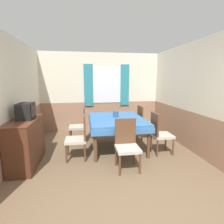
# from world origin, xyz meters

# --- Properties ---
(ground_plane) EXTENTS (16.00, 16.00, 0.00)m
(ground_plane) POSITION_xyz_m (0.00, 0.00, 0.00)
(ground_plane) COLOR brown
(wall_back) EXTENTS (4.36, 0.10, 2.60)m
(wall_back) POSITION_xyz_m (0.01, 4.16, 1.32)
(wall_back) COLOR silver
(wall_back) RESTS_ON ground_plane
(wall_left) EXTENTS (0.05, 4.53, 2.60)m
(wall_left) POSITION_xyz_m (-2.00, 2.07, 1.30)
(wall_left) COLOR silver
(wall_left) RESTS_ON ground_plane
(wall_right) EXTENTS (0.05, 4.53, 2.60)m
(wall_right) POSITION_xyz_m (2.00, 2.07, 1.30)
(wall_right) COLOR silver
(wall_right) RESTS_ON ground_plane
(dining_table) EXTENTS (1.35, 1.71, 0.77)m
(dining_table) POSITION_xyz_m (0.23, 2.39, 0.67)
(dining_table) COLOR #386BA8
(dining_table) RESTS_ON ground_plane
(chair_right_far) EXTENTS (0.44, 0.44, 0.97)m
(chair_right_far) POSITION_xyz_m (1.15, 2.92, 0.51)
(chair_right_far) COLOR brown
(chair_right_far) RESTS_ON ground_plane
(chair_right_near) EXTENTS (0.44, 0.44, 0.97)m
(chair_right_near) POSITION_xyz_m (1.15, 1.86, 0.51)
(chair_right_near) COLOR brown
(chair_right_near) RESTS_ON ground_plane
(chair_left_far) EXTENTS (0.44, 0.44, 0.97)m
(chair_left_far) POSITION_xyz_m (-0.70, 2.92, 0.51)
(chair_left_far) COLOR brown
(chair_left_far) RESTS_ON ground_plane
(chair_left_near) EXTENTS (0.44, 0.44, 0.97)m
(chair_left_near) POSITION_xyz_m (-0.70, 1.86, 0.51)
(chair_left_near) COLOR brown
(chair_left_near) RESTS_ON ground_plane
(chair_head_near) EXTENTS (0.44, 0.44, 0.97)m
(chair_head_near) POSITION_xyz_m (0.23, 1.29, 0.51)
(chair_head_near) COLOR brown
(chair_head_near) RESTS_ON ground_plane
(sideboard) EXTENTS (0.46, 1.18, 0.94)m
(sideboard) POSITION_xyz_m (-1.74, 1.73, 0.48)
(sideboard) COLOR #4C2819
(sideboard) RESTS_ON ground_plane
(tv) EXTENTS (0.29, 0.40, 0.32)m
(tv) POSITION_xyz_m (-1.71, 1.79, 1.10)
(tv) COLOR black
(tv) RESTS_ON sideboard
(vase) EXTENTS (0.14, 0.14, 0.15)m
(vase) POSITION_xyz_m (0.22, 2.48, 0.85)
(vase) COLOR #335684
(vase) RESTS_ON dining_table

